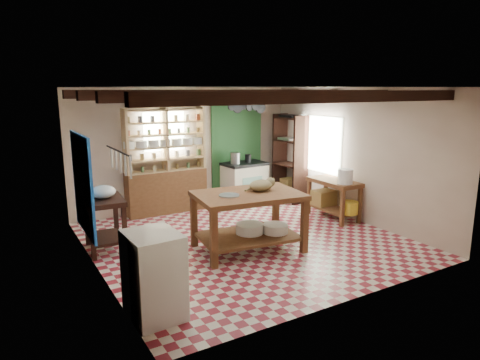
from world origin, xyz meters
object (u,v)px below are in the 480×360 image
stove (244,183)px  cat (261,185)px  work_table (248,221)px  prep_table (105,224)px  right_counter (333,199)px  white_cabinet (154,275)px

stove → cat: (-1.21, -2.51, 0.57)m
stove → cat: 2.84m
work_table → cat: 0.62m
prep_table → cat: cat is taller
work_table → prep_table: size_ratio=1.92×
stove → prep_table: bearing=-161.8°
work_table → stove: work_table is taller
prep_table → right_counter: 4.42m
prep_table → cat: size_ratio=2.14×
work_table → white_cabinet: (-2.03, -1.24, 0.03)m
white_cabinet → prep_table: bearing=87.1°
prep_table → work_table: bearing=-25.3°
white_cabinet → right_counter: white_cabinet is taller
work_table → cat: cat is taller
prep_table → right_counter: (4.38, -0.58, -0.04)m
right_counter → cat: cat is taller
stove → white_cabinet: bearing=-136.2°
prep_table → white_cabinet: bearing=-85.9°
work_table → right_counter: size_ratio=1.51×
work_table → right_counter: bearing=20.8°
prep_table → white_cabinet: (-0.02, -2.40, 0.07)m
work_table → right_counter: work_table is taller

